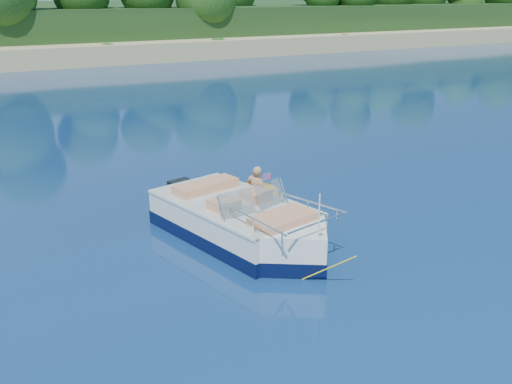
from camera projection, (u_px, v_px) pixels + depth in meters
ground at (228, 265)px, 11.61m from camera, size 160.00×160.00×0.00m
motorboat at (244, 225)px, 12.61m from camera, size 2.84×5.70×1.92m
tow_tube at (255, 195)px, 15.37m from camera, size 1.44×1.44×0.37m
boy at (254, 198)px, 15.36m from camera, size 0.71×0.85×1.53m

